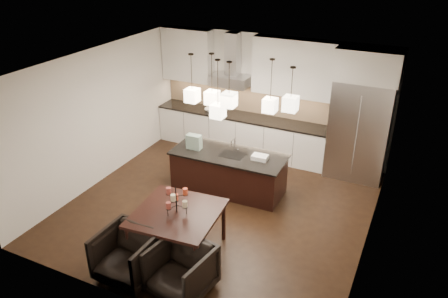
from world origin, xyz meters
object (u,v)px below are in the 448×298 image
at_px(armchair_left, 128,255).
at_px(refrigerator, 359,130).
at_px(island_body, 229,172).
at_px(armchair_right, 181,270).
at_px(dining_table, 178,232).

bearing_deg(armchair_left, refrigerator, 63.77).
height_order(refrigerator, island_body, refrigerator).
height_order(island_body, armchair_right, island_body).
xyz_separation_m(refrigerator, dining_table, (-2.11, -3.89, -0.68)).
xyz_separation_m(island_body, dining_table, (0.11, -2.17, 0.00)).
relative_size(island_body, armchair_right, 2.63).
distance_m(island_body, armchair_left, 3.01).
bearing_deg(island_body, armchair_left, -96.92).
bearing_deg(armchair_right, island_body, 110.62).
bearing_deg(refrigerator, armchair_right, -109.12).
bearing_deg(island_body, dining_table, -88.75).
bearing_deg(armchair_right, dining_table, 132.65).
bearing_deg(dining_table, refrigerator, 56.63).
bearing_deg(armchair_right, refrigerator, 79.75).
relative_size(refrigerator, armchair_right, 2.54).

